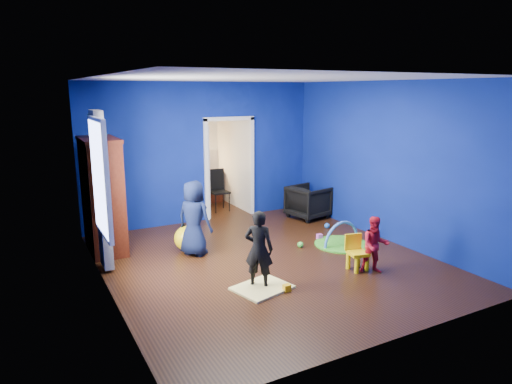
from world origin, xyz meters
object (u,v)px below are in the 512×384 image
child_black (259,249)px  play_mat (341,244)px  child_navy (194,218)px  toddler_red (375,245)px  armchair (308,202)px  kid_chair (358,254)px  vase (101,133)px  study_desk (204,187)px  hopper_ball (187,238)px  crt_tv (105,193)px  tv_armoire (102,195)px  folding_chair (219,191)px

child_black → play_mat: 2.39m
child_navy → toddler_red: (2.13, -2.04, -0.20)m
toddler_red → play_mat: (0.37, 1.24, -0.43)m
armchair → child_navy: 3.17m
child_navy → kid_chair: child_navy is taller
vase → armchair: bearing=4.7°
kid_chair → vase: bearing=156.1°
child_navy → study_desk: size_ratio=1.45×
play_mat → hopper_ball: bearing=157.7°
child_black → vase: vase is taller
child_navy → vase: vase is taller
crt_tv → study_desk: bearing=41.6°
crt_tv → child_black: bearing=-58.3°
study_desk → hopper_ball: bearing=-116.7°
child_navy → tv_armoire: 1.62m
kid_chair → play_mat: 1.18m
tv_armoire → kid_chair: (3.27, -2.76, -0.73)m
hopper_ball → kid_chair: kid_chair is taller
toddler_red → hopper_ball: 3.17m
vase → child_navy: bearing=-25.9°
child_black → play_mat: bearing=-117.0°
folding_chair → hopper_ball: bearing=-125.9°
child_black → crt_tv: 3.06m
child_black → child_navy: size_ratio=0.87×
armchair → child_black: bearing=123.5°
toddler_red → crt_tv: bearing=166.2°
kid_chair → child_navy: bearing=150.2°
toddler_red → crt_tv: size_ratio=1.26×
crt_tv → play_mat: 4.25m
vase → play_mat: size_ratio=0.20×
armchair → tv_armoire: size_ratio=0.40×
armchair → tv_armoire: 4.33m
armchair → play_mat: size_ratio=0.81×
study_desk → toddler_red: bearing=-83.7°
child_black → hopper_ball: bearing=-36.8°
crt_tv → armchair: bearing=0.7°
armchair → child_navy: size_ratio=0.61×
child_navy → hopper_ball: (-0.05, 0.25, -0.42)m
hopper_ball → folding_chair: (1.58, 2.19, 0.24)m
tv_armoire → crt_tv: size_ratio=2.80×
armchair → play_mat: armchair is taller
child_black → child_navy: child_navy is taller
kid_chair → folding_chair: folding_chair is taller
kid_chair → hopper_ball: bearing=147.3°
child_black → vase: size_ratio=5.68×
kid_chair → play_mat: size_ratio=0.52×
child_navy → play_mat: bearing=-143.7°
child_navy → folding_chair: child_navy is taller
child_black → play_mat: child_black is taller
vase → hopper_ball: (1.24, -0.38, -1.84)m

